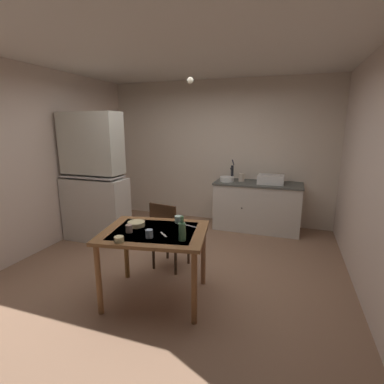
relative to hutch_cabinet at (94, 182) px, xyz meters
name	(u,v)px	position (x,y,z in m)	size (l,w,h in m)	color
ground_plane	(177,267)	(1.61, -0.48, -0.96)	(5.30, 5.30, 0.00)	#8D6951
wall_back	(218,152)	(1.61, 1.71, 0.38)	(4.40, 0.10, 2.68)	beige
wall_left	(38,161)	(-0.59, -0.48, 0.38)	(0.10, 4.38, 2.68)	beige
wall_right	(381,178)	(3.81, -0.48, 0.38)	(0.10, 4.38, 2.68)	beige
ceiling_slab	(174,45)	(1.61, -0.48, 1.77)	(4.40, 4.38, 0.10)	silver
hutch_cabinet	(94,182)	(0.00, 0.00, 0.00)	(1.04, 0.45, 2.05)	beige
counter_cabinet	(257,206)	(2.43, 1.34, -0.53)	(1.52, 0.64, 0.86)	beige
sink_basin	(271,179)	(2.65, 1.34, -0.02)	(0.44, 0.34, 0.15)	silver
hand_pump	(232,172)	(1.95, 1.38, 0.07)	(0.05, 0.27, 0.39)	#232328
mixing_bowl_counter	(227,179)	(1.89, 1.29, -0.06)	(0.26, 0.26, 0.09)	white
stoneware_crock	(242,177)	(2.13, 1.38, -0.03)	(0.11, 0.11, 0.15)	beige
dining_table	(155,240)	(1.65, -1.20, -0.28)	(1.20, 1.01, 0.78)	brown
chair_far_side	(168,234)	(1.51, -0.55, -0.48)	(0.46, 0.46, 0.91)	#3B291B
serving_bowl_wide	(136,224)	(1.40, -1.14, -0.16)	(0.19, 0.19, 0.05)	beige
mug_dark	(149,234)	(1.69, -1.39, -0.14)	(0.07, 0.07, 0.08)	#9EB2C6
teacup_mint	(129,229)	(1.42, -1.33, -0.14)	(0.07, 0.07, 0.08)	tan
mug_tall	(119,239)	(1.47, -1.58, -0.15)	(0.09, 0.09, 0.06)	beige
teacup_cream	(178,219)	(1.79, -0.88, -0.14)	(0.09, 0.09, 0.08)	#ADD1C1
glass_bottle	(182,231)	(2.02, -1.35, -0.09)	(0.07, 0.07, 0.24)	#4C7F56
table_knife	(188,226)	(1.94, -0.95, -0.18)	(0.21, 0.02, 0.01)	silver
teaspoon_near_bowl	(164,235)	(1.79, -1.28, -0.18)	(0.14, 0.02, 0.01)	beige
pendant_bulb	(190,80)	(1.69, -0.18, 1.44)	(0.08, 0.08, 0.08)	#F9EFCC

